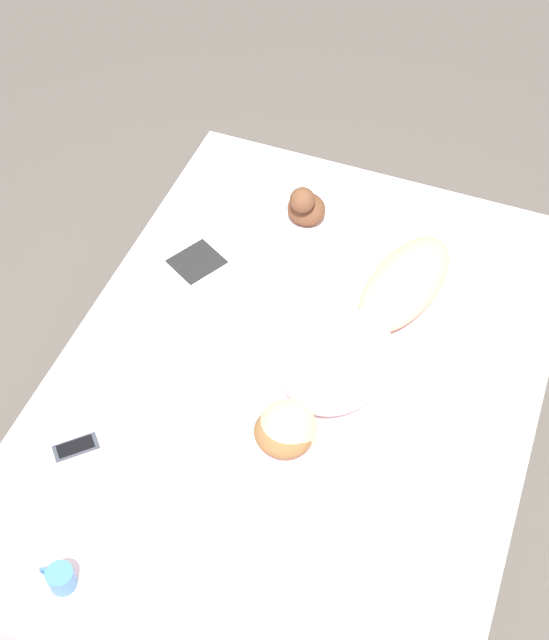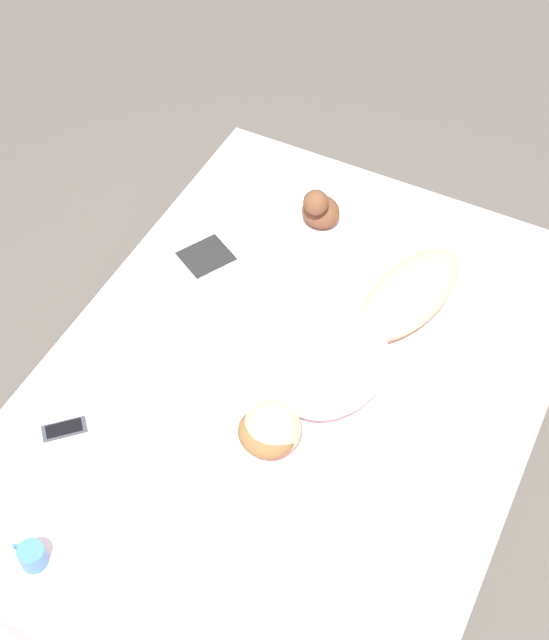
# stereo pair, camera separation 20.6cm
# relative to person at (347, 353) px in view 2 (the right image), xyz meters

# --- Properties ---
(ground_plane) EXTENTS (12.00, 12.00, 0.00)m
(ground_plane) POSITION_rel_person_xyz_m (0.16, 0.13, -0.66)
(ground_plane) COLOR #4C4742
(bed) EXTENTS (1.67, 2.30, 0.57)m
(bed) POSITION_rel_person_xyz_m (0.16, 0.13, -0.38)
(bed) COLOR beige
(bed) RESTS_ON ground_plane
(person) EXTENTS (0.51, 1.17, 0.22)m
(person) POSITION_rel_person_xyz_m (0.00, 0.00, 0.00)
(person) COLOR tan
(person) RESTS_ON bed
(open_magazine) EXTENTS (0.57, 0.47, 0.01)m
(open_magazine) POSITION_rel_person_xyz_m (0.59, -0.19, -0.09)
(open_magazine) COLOR silver
(open_magazine) RESTS_ON bed
(coffee_mug) EXTENTS (0.11, 0.08, 0.08)m
(coffee_mug) POSITION_rel_person_xyz_m (0.54, 1.06, -0.06)
(coffee_mug) COLOR teal
(coffee_mug) RESTS_ON bed
(cell_phone) EXTENTS (0.15, 0.15, 0.01)m
(cell_phone) POSITION_rel_person_xyz_m (0.73, 0.64, -0.09)
(cell_phone) COLOR #333842
(cell_phone) RESTS_ON bed
(plush_toy) EXTENTS (0.15, 0.17, 0.21)m
(plush_toy) POSITION_rel_person_xyz_m (0.38, -0.60, -0.01)
(plush_toy) COLOR brown
(plush_toy) RESTS_ON bed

